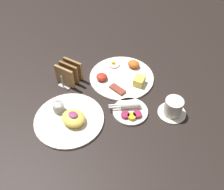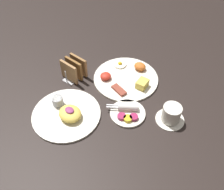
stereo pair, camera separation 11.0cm
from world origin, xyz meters
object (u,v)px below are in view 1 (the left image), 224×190
object	(u,v)px
plate_foreground	(70,118)
plate_condiments	(130,110)
plate_breakfast	(122,76)
toast_rack	(69,73)
coffee_cup	(173,108)

from	to	relation	value
plate_foreground	plate_condiments	bearing A→B (deg)	40.56
plate_breakfast	toast_rack	distance (m)	0.25
plate_foreground	toast_rack	size ratio (longest dim) A/B	2.50
plate_foreground	coffee_cup	size ratio (longest dim) A/B	2.42
plate_condiments	plate_foreground	size ratio (longest dim) A/B	0.57
plate_foreground	coffee_cup	distance (m)	0.43
plate_breakfast	toast_rack	world-z (taller)	toast_rack
plate_condiments	plate_foreground	world-z (taller)	plate_foreground
plate_breakfast	coffee_cup	world-z (taller)	coffee_cup
plate_foreground	plate_breakfast	bearing A→B (deg)	80.25
plate_foreground	toast_rack	distance (m)	0.24
plate_condiments	toast_rack	size ratio (longest dim) A/B	1.43
plate_breakfast	plate_foreground	xyz separation A→B (m)	(-0.06, -0.34, 0.00)
plate_condiments	toast_rack	bearing A→B (deg)	175.85
coffee_cup	toast_rack	bearing A→B (deg)	-172.74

